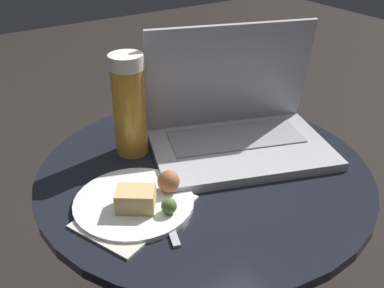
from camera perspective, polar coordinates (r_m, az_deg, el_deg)
table at (r=0.95m, az=1.43°, el=-10.78°), size 0.64×0.64×0.49m
napkin at (r=0.76m, az=-7.18°, el=-8.47°), size 0.22×0.19×0.00m
laptop at (r=0.92m, az=5.66°, el=2.56°), size 0.41×0.33×0.24m
beer_glass at (r=0.88m, az=-7.97°, el=4.88°), size 0.07×0.07×0.21m
snack_plate at (r=0.77m, az=-6.73°, el=-7.04°), size 0.20×0.20×0.05m
fork at (r=0.77m, az=-3.94°, el=-7.35°), size 0.08×0.19×0.01m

